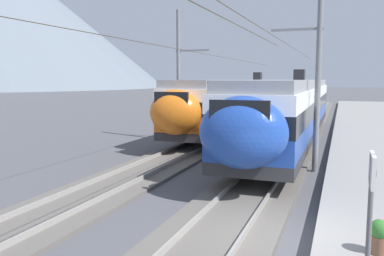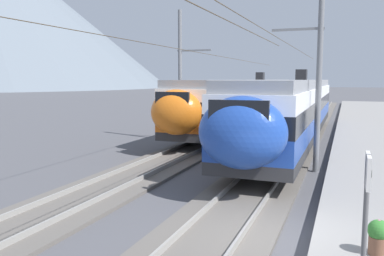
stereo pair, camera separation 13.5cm
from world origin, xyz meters
name	(u,v)px [view 2 (the right image)]	position (x,y,z in m)	size (l,w,h in m)	color
ground_plane	(273,243)	(0.00, 0.00, 0.00)	(400.00, 400.00, 0.00)	#4C4C51
track_near	(216,232)	(0.00, 1.41, 0.07)	(120.00, 3.00, 0.28)	#5B5651
track_far	(59,210)	(0.00, 6.29, 0.07)	(120.00, 3.00, 0.28)	#5B5651
train_near_platform	(293,108)	(14.75, 1.41, 2.22)	(25.94, 3.04, 4.27)	#2D2D30
train_far_track	(247,99)	(24.03, 6.29, 2.23)	(31.92, 2.94, 4.27)	#2D2D30
catenary_mast_mid	(316,69)	(8.11, -0.29, 4.30)	(40.42, 2.13, 8.33)	slate
catenary_mast_far_side	(182,75)	(13.77, 8.02, 4.16)	(40.42, 2.15, 8.07)	slate
platform_sign	(367,195)	(-2.74, -1.85, 2.13)	(0.70, 0.08, 2.36)	#59595B
potted_plant_platform_edge	(378,235)	(-0.79, -2.21, 0.80)	(0.43, 0.43, 0.72)	brown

